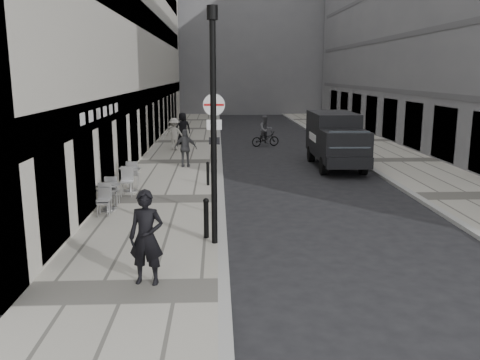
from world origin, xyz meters
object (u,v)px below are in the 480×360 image
(sign_post, at_px, (214,136))
(cyclist, at_px, (265,134))
(panel_van, at_px, (335,137))
(walking_man, at_px, (146,238))
(lamppost, at_px, (213,116))

(sign_post, distance_m, cyclist, 16.02)
(panel_van, bearing_deg, sign_post, -122.97)
(walking_man, bearing_deg, sign_post, 84.87)
(walking_man, distance_m, sign_post, 5.61)
(lamppost, height_order, cyclist, lamppost)
(walking_man, bearing_deg, panel_van, 72.33)
(walking_man, xyz_separation_m, panel_van, (7.05, 13.69, 0.33))
(walking_man, height_order, sign_post, sign_post)
(sign_post, xyz_separation_m, cyclist, (3.03, 15.62, -1.81))
(walking_man, xyz_separation_m, cyclist, (4.41, 20.87, -0.37))
(sign_post, relative_size, cyclist, 2.01)
(cyclist, bearing_deg, sign_post, -117.87)
(walking_man, height_order, cyclist, walking_man)
(sign_post, height_order, lamppost, lamppost)
(sign_post, relative_size, panel_van, 0.70)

